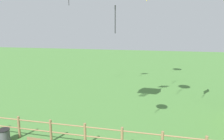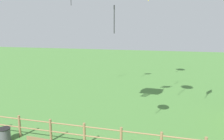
{
  "view_description": "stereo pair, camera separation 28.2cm",
  "coord_description": "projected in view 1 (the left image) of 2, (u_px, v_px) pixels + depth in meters",
  "views": [
    {
      "loc": [
        2.83,
        -2.09,
        6.16
      ],
      "look_at": [
        0.0,
        9.95,
        3.79
      ],
      "focal_mm": 35.0,
      "sensor_mm": 36.0,
      "label": 1
    },
    {
      "loc": [
        3.11,
        -2.02,
        6.16
      ],
      "look_at": [
        0.0,
        9.95,
        3.79
      ],
      "focal_mm": 35.0,
      "sensor_mm": 36.0,
      "label": 2
    }
  ],
  "objects": [
    {
      "name": "wooden_fence",
      "position": [
        103.0,
        135.0,
        11.26
      ],
      "size": [
        18.0,
        0.14,
        1.28
      ],
      "color": "olive",
      "rests_on": "ground_plane"
    },
    {
      "name": "trash_bin",
      "position": [
        4.0,
        136.0,
        11.9
      ],
      "size": [
        0.65,
        0.65,
        0.76
      ],
      "color": "#4C4C51",
      "rests_on": "ground_plane"
    }
  ]
}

